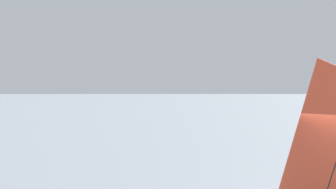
% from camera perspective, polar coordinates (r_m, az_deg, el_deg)
% --- Properties ---
extents(distant_headland, '(1322.86, 205.81, 22.92)m').
position_cam_1_polar(distant_headland, '(1142.87, -10.14, 0.65)').
color(distant_headland, '#60665B').
rests_on(distant_headland, ground_plane).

